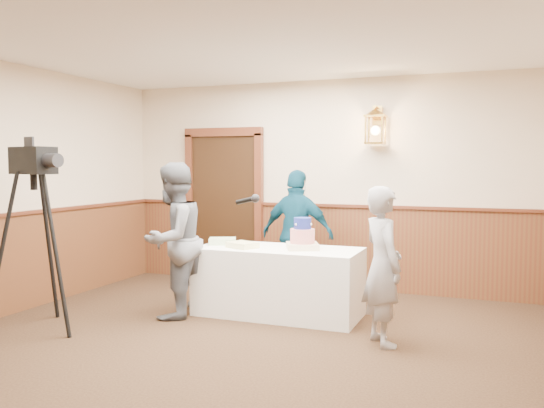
% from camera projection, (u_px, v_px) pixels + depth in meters
% --- Properties ---
extents(ground, '(7.00, 7.00, 0.00)m').
position_uv_depth(ground, '(215.00, 375.00, 4.57)').
color(ground, black).
rests_on(ground, ground).
extents(room_shell, '(6.02, 7.02, 2.81)m').
position_uv_depth(room_shell, '(232.00, 182.00, 4.91)').
color(room_shell, beige).
rests_on(room_shell, ground).
extents(display_table, '(1.80, 0.80, 0.75)m').
position_uv_depth(display_table, '(279.00, 281.00, 6.38)').
color(display_table, white).
rests_on(display_table, ground).
extents(tiered_cake, '(0.44, 0.44, 0.34)m').
position_uv_depth(tiered_cake, '(302.00, 237.00, 6.25)').
color(tiered_cake, beige).
rests_on(tiered_cake, display_table).
extents(sheet_cake_yellow, '(0.38, 0.34, 0.06)m').
position_uv_depth(sheet_cake_yellow, '(242.00, 245.00, 6.36)').
color(sheet_cake_yellow, '#E2E387').
rests_on(sheet_cake_yellow, display_table).
extents(sheet_cake_green, '(0.37, 0.34, 0.07)m').
position_uv_depth(sheet_cake_green, '(222.00, 241.00, 6.65)').
color(sheet_cake_green, '#ABCE91').
rests_on(sheet_cake_green, display_table).
extents(interviewer, '(1.51, 0.90, 1.69)m').
position_uv_depth(interviewer, '(173.00, 240.00, 6.26)').
color(interviewer, slate).
rests_on(interviewer, ground).
extents(baker, '(0.60, 0.64, 1.48)m').
position_uv_depth(baker, '(383.00, 266.00, 5.31)').
color(baker, '#95959B').
rests_on(baker, ground).
extents(assistant_p, '(0.97, 0.48, 1.60)m').
position_uv_depth(assistant_p, '(298.00, 234.00, 7.16)').
color(assistant_p, '#0D3C53').
rests_on(assistant_p, ground).
extents(tv_camera_rig, '(0.73, 0.68, 1.85)m').
position_uv_depth(tv_camera_rig, '(36.00, 249.00, 5.76)').
color(tv_camera_rig, black).
rests_on(tv_camera_rig, ground).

